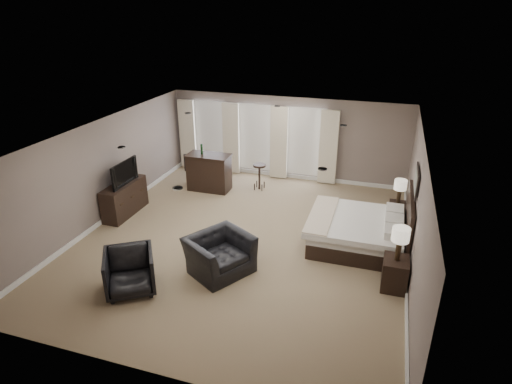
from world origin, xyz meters
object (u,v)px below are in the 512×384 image
(lamp_near, at_px, (399,244))
(dresser, at_px, (125,199))
(tv, at_px, (122,181))
(bar_stool_left, at_px, (197,163))
(lamp_far, at_px, (399,192))
(armchair_near, at_px, (219,249))
(armchair_far, at_px, (130,270))
(desk_chair, at_px, (195,168))
(bed, at_px, (357,218))
(nightstand_far, at_px, (396,213))
(nightstand_near, at_px, (395,274))
(bar_counter, at_px, (209,172))
(bar_stool_right, at_px, (259,177))

(lamp_near, distance_m, dresser, 7.05)
(tv, bearing_deg, dresser, 0.00)
(tv, xyz_separation_m, bar_stool_left, (0.64, 3.22, -0.55))
(lamp_far, distance_m, armchair_near, 4.90)
(armchair_far, bearing_deg, desk_chair, 69.36)
(bed, relative_size, tv, 1.98)
(lamp_near, distance_m, lamp_far, 2.90)
(lamp_near, xyz_separation_m, dresser, (-6.92, 1.24, -0.56))
(tv, bearing_deg, nightstand_far, -76.51)
(armchair_far, height_order, bar_stool_left, armchair_far)
(nightstand_near, bearing_deg, tv, 169.85)
(lamp_far, bearing_deg, armchair_far, -137.23)
(lamp_far, bearing_deg, bar_stool_left, 166.04)
(nightstand_near, xyz_separation_m, bar_counter, (-5.41, 3.42, 0.24))
(lamp_far, height_order, dresser, lamp_far)
(lamp_near, distance_m, armchair_far, 5.21)
(dresser, bearing_deg, bar_counter, 55.38)
(tv, distance_m, desk_chair, 2.74)
(lamp_near, height_order, dresser, lamp_near)
(armchair_far, bearing_deg, tv, 92.11)
(lamp_near, height_order, bar_stool_left, lamp_near)
(lamp_near, bearing_deg, nightstand_far, 90.00)
(nightstand_near, relative_size, desk_chair, 0.66)
(bar_stool_right, bearing_deg, bar_counter, -161.54)
(nightstand_near, bearing_deg, bar_stool_left, 144.62)
(lamp_far, distance_m, armchair_far, 6.71)
(armchair_far, bearing_deg, lamp_far, 10.07)
(nightstand_far, bearing_deg, desk_chair, 171.52)
(nightstand_far, relative_size, bar_counter, 0.42)
(lamp_near, xyz_separation_m, desk_chair, (-6.08, 3.81, -0.51))
(lamp_far, bearing_deg, armchair_near, -135.82)
(armchair_far, bearing_deg, nightstand_near, -14.18)
(tv, distance_m, bar_stool_left, 3.33)
(dresser, bearing_deg, bar_stool_right, 42.17)
(lamp_far, xyz_separation_m, bar_counter, (-5.41, 0.52, -0.30))
(dresser, xyz_separation_m, armchair_near, (3.42, -1.75, 0.11))
(bar_stool_left, bearing_deg, desk_chair, -72.60)
(tv, xyz_separation_m, armchair_near, (3.42, -1.75, -0.40))
(lamp_far, height_order, armchair_far, lamp_far)
(desk_chair, bearing_deg, nightstand_far, -179.60)
(tv, height_order, bar_stool_left, tv)
(bed, distance_m, dresser, 6.04)
(lamp_near, distance_m, desk_chair, 7.19)
(nightstand_near, relative_size, armchair_near, 0.52)
(lamp_near, xyz_separation_m, tv, (-6.92, 1.24, -0.05))
(bar_counter, bearing_deg, nightstand_near, -32.28)
(lamp_near, xyz_separation_m, lamp_far, (0.00, 2.90, -0.13))
(nightstand_far, bearing_deg, armchair_far, -137.23)
(armchair_far, height_order, bar_counter, bar_counter)
(dresser, height_order, desk_chair, desk_chair)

